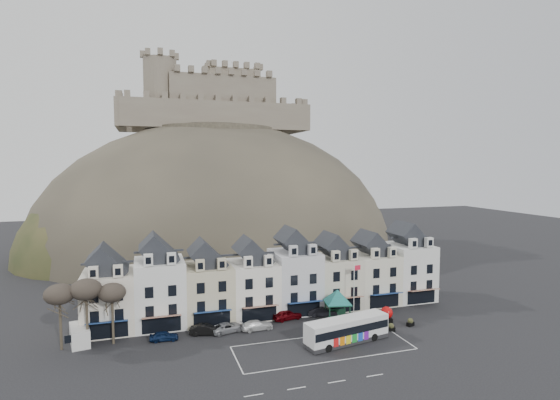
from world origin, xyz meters
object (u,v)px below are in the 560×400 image
Objects in this scene: white_van at (80,335)px; car_maroon at (287,315)px; car_charcoal at (323,312)px; car_silver at (227,327)px; bus_shelter at (337,296)px; car_white at (257,325)px; flagpole at (355,287)px; car_black at (206,329)px; red_buoy at (387,314)px; bus at (347,329)px; car_navy at (164,336)px.

white_van is 1.17× the size of car_maroon.
car_silver is at bearing 116.19° from car_charcoal.
car_white is at bearing -168.87° from bus_shelter.
flagpole is at bearing -111.45° from car_maroon.
car_black is at bearing 89.76° from car_maroon.
red_buoy is at bearing -101.47° from car_white.
flagpole reaches higher than bus.
red_buoy is 0.60× the size of car_navy.
bus is at bearing -165.39° from car_maroon.
car_maroon is (27.89, 0.19, -0.36)m from white_van.
bus_shelter is 19.29m from car_black.
car_white is (6.95, -0.38, -0.06)m from car_black.
car_silver is (-19.17, -0.07, -3.96)m from flagpole.
car_white reaches higher than car_navy.
bus_shelter is at bearing 62.93° from bus.
bus_shelter reaches higher than car_maroon.
bus_shelter is at bearing -128.43° from car_charcoal.
bus_shelter is 7.52m from red_buoy.
car_navy is (-27.54, -0.51, -3.98)m from flagpole.
white_van is at bearing 97.90° from car_black.
red_buoy is at bearing -81.58° from car_black.
car_silver is 1.02× the size of car_maroon.
bus_shelter reaches higher than car_white.
white_van is 18.74m from car_silver.
car_white is at bearing -85.98° from car_navy.
car_maroon is (-9.92, 1.99, -3.84)m from flagpole.
flagpole is at bearing -84.91° from car_navy.
red_buoy is at bearing -17.87° from white_van.
car_navy is (-24.54, -0.00, -2.95)m from bus_shelter.
bus reaches higher than red_buoy.
car_navy is 12.42m from car_white.
car_charcoal is at bearing 158.83° from flagpole.
car_black is (-22.07, -0.13, -3.89)m from flagpole.
bus is 2.62× the size of car_white.
bus is 12.57m from car_white.
car_charcoal is at bearing 149.39° from red_buoy.
car_maroon is at bearing 159.62° from red_buoy.
white_van is (-41.46, 4.86, 0.00)m from red_buoy.
bus_shelter is 1.64× the size of car_black.
flagpole is at bearing -13.92° from white_van.
flagpole is 1.54× the size of white_van.
car_black reaches higher than car_white.
white_van is (-37.81, 1.80, -3.48)m from flagpole.
bus_shelter is at bearing -170.30° from flagpole.
car_silver is (-13.93, 8.11, -1.16)m from bus.
car_charcoal reaches higher than car_silver.
flagpole is 1.81× the size of car_maroon.
flagpole reaches higher than white_van.
white_van is at bearing 177.27° from flagpole.
bus reaches higher than car_navy.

